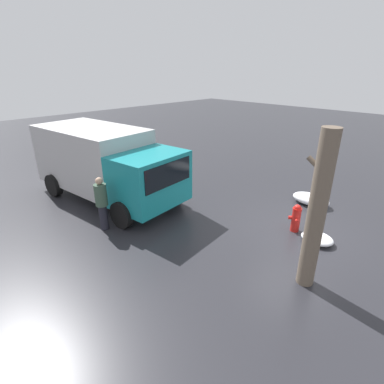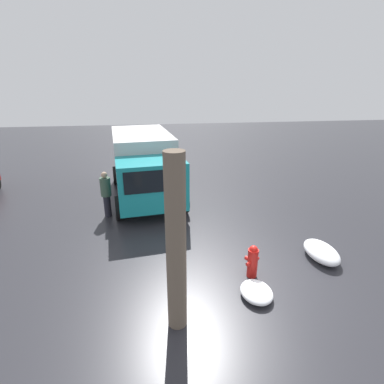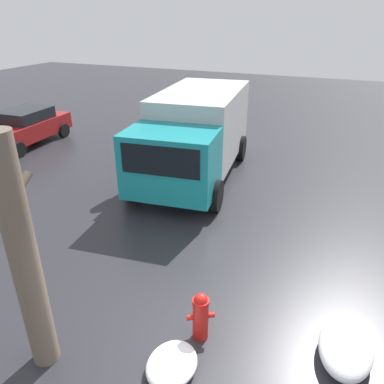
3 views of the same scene
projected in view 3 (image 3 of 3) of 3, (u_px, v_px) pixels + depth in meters
ground_plane at (200, 336)px, 6.44m from camera, size 60.00×60.00×0.00m
fire_hydrant at (201, 315)px, 6.24m from camera, size 0.39×0.44×0.91m
tree_trunk at (25, 261)px, 5.23m from camera, size 0.61×0.40×3.78m
delivery_truck at (196, 132)px, 12.21m from camera, size 6.55×3.32×2.72m
pedestrian at (124, 163)px, 11.18m from camera, size 0.39×0.39×1.77m
parked_car at (24, 127)px, 15.52m from camera, size 4.15×2.16×1.43m
snow_pile_by_hydrant at (346, 346)px, 5.99m from camera, size 1.40×0.84×0.41m
snow_pile_curbside at (172, 364)px, 5.77m from camera, size 0.95×0.76×0.26m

